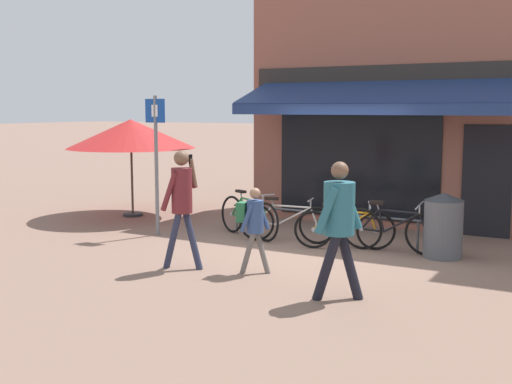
# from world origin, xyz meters

# --- Properties ---
(ground_plane) EXTENTS (160.00, 160.00, 0.00)m
(ground_plane) POSITION_xyz_m (0.00, 0.00, 0.00)
(ground_plane) COLOR #846656
(shop_front) EXTENTS (6.25, 4.43, 5.68)m
(shop_front) POSITION_xyz_m (0.48, 4.32, 2.83)
(shop_front) COLOR #8E5647
(shop_front) RESTS_ON ground_plane
(bike_rack_rail) EXTENTS (3.61, 0.04, 0.57)m
(bike_rack_rail) POSITION_xyz_m (-0.12, 0.81, 0.48)
(bike_rack_rail) COLOR #47494F
(bike_rack_rail) RESTS_ON ground_plane
(bicycle_green) EXTENTS (1.68, 0.80, 0.86)m
(bicycle_green) POSITION_xyz_m (-1.52, 0.65, 0.39)
(bicycle_green) COLOR black
(bicycle_green) RESTS_ON ground_plane
(bicycle_silver) EXTENTS (1.74, 0.62, 0.81)m
(bicycle_silver) POSITION_xyz_m (-0.68, 0.55, 0.36)
(bicycle_silver) COLOR black
(bicycle_silver) RESTS_ON ground_plane
(bicycle_orange) EXTENTS (1.63, 0.75, 0.82)m
(bicycle_orange) POSITION_xyz_m (0.45, 0.50, 0.36)
(bicycle_orange) COLOR black
(bicycle_orange) RESTS_ON ground_plane
(bicycle_black) EXTENTS (1.84, 0.52, 0.89)m
(bicycle_black) POSITION_xyz_m (1.26, 0.64, 0.39)
(bicycle_black) COLOR black
(bicycle_black) RESTS_ON ground_plane
(pedestrian_adult) EXTENTS (0.59, 0.52, 1.80)m
(pedestrian_adult) POSITION_xyz_m (-1.17, -1.94, 1.12)
(pedestrian_adult) COLOR #282D47
(pedestrian_adult) RESTS_ON ground_plane
(pedestrian_child) EXTENTS (0.48, 0.44, 1.27)m
(pedestrian_child) POSITION_xyz_m (-0.12, -1.64, 0.80)
(pedestrian_child) COLOR slate
(pedestrian_child) RESTS_ON ground_plane
(pedestrian_second_adult) EXTENTS (0.59, 0.69, 1.77)m
(pedestrian_second_adult) POSITION_xyz_m (1.46, -2.25, 1.06)
(pedestrian_second_adult) COLOR black
(pedestrian_second_adult) RESTS_ON ground_plane
(litter_bin) EXTENTS (0.63, 0.63, 1.06)m
(litter_bin) POSITION_xyz_m (2.07, 0.71, 0.53)
(litter_bin) COLOR #515459
(litter_bin) RESTS_ON ground_plane
(parking_sign) EXTENTS (0.44, 0.07, 2.64)m
(parking_sign) POSITION_xyz_m (-3.11, -0.07, 1.60)
(parking_sign) COLOR slate
(parking_sign) RESTS_ON ground_plane
(cafe_parasol) EXTENTS (2.84, 2.84, 2.16)m
(cafe_parasol) POSITION_xyz_m (-4.96, 1.40, 1.84)
(cafe_parasol) COLOR #4C3D2D
(cafe_parasol) RESTS_ON ground_plane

